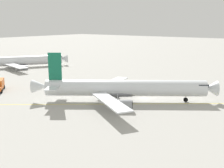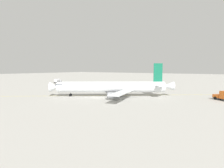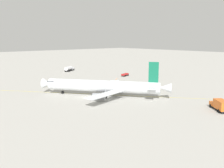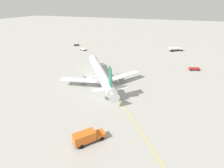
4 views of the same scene
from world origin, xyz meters
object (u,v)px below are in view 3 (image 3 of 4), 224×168
object	(u,v)px
ops_pickup_truck	(125,75)
safety_cone_mid	(117,78)
fuel_tanker_truck	(69,68)
safety_cone_near	(116,79)
catering_truck_truck	(220,105)
airliner_main	(104,87)

from	to	relation	value
ops_pickup_truck	safety_cone_mid	world-z (taller)	ops_pickup_truck
fuel_tanker_truck	safety_cone_near	xyz separation A→B (m)	(-0.74, -42.17, -1.30)
fuel_tanker_truck	safety_cone_mid	bearing A→B (deg)	-121.10
safety_cone_mid	ops_pickup_truck	bearing A→B (deg)	21.41
catering_truck_truck	safety_cone_near	xyz separation A→B (m)	(14.46, 58.03, -1.39)
ops_pickup_truck	safety_cone_near	distance (m)	12.87
fuel_tanker_truck	catering_truck_truck	bearing A→B (deg)	-132.33
ops_pickup_truck	catering_truck_truck	size ratio (longest dim) A/B	0.70
catering_truck_truck	safety_cone_near	distance (m)	59.82
airliner_main	safety_cone_mid	size ratio (longest dim) A/B	70.63
safety_cone_near	safety_cone_mid	bearing A→B (deg)	40.15
airliner_main	safety_cone_mid	distance (m)	38.52
safety_cone_mid	airliner_main	bearing A→B (deg)	-139.04
safety_cone_near	safety_cone_mid	xyz separation A→B (m)	(2.56, 2.16, 0.00)
ops_pickup_truck	safety_cone_mid	distance (m)	9.66
airliner_main	ops_pickup_truck	bearing A→B (deg)	-88.18
airliner_main	fuel_tanker_truck	world-z (taller)	airliner_main
airliner_main	ops_pickup_truck	distance (m)	47.66
catering_truck_truck	safety_cone_mid	world-z (taller)	catering_truck_truck
safety_cone_mid	fuel_tanker_truck	bearing A→B (deg)	92.60
safety_cone_near	ops_pickup_truck	bearing A→B (deg)	26.21
ops_pickup_truck	catering_truck_truck	distance (m)	68.81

